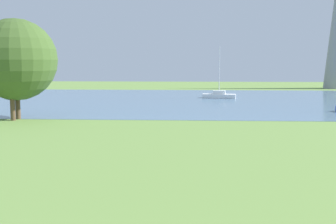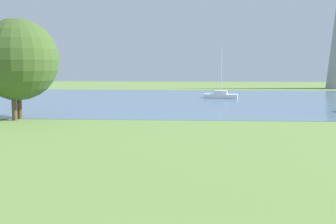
% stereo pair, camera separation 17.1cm
% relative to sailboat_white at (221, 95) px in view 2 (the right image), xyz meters
% --- Properties ---
extents(ground_plane, '(160.00, 160.00, 0.00)m').
position_rel_sailboat_white_xyz_m(ground_plane, '(-5.83, -31.17, -0.47)').
color(ground_plane, olive).
extents(water_surface, '(140.00, 40.00, 0.02)m').
position_rel_sailboat_white_xyz_m(water_surface, '(-5.83, -3.17, -0.46)').
color(water_surface, slate).
rests_on(water_surface, ground).
extents(sailboat_white, '(4.96, 2.16, 7.50)m').
position_rel_sailboat_white_xyz_m(sailboat_white, '(0.00, 0.00, 0.00)').
color(sailboat_white, white).
rests_on(sailboat_white, water_surface).
extents(tree_east_far, '(4.47, 4.47, 6.62)m').
position_rel_sailboat_white_xyz_m(tree_east_far, '(-20.29, -23.99, 3.90)').
color(tree_east_far, brown).
rests_on(tree_east_far, ground).
extents(tree_west_near, '(7.53, 7.53, 9.28)m').
position_rel_sailboat_white_xyz_m(tree_west_near, '(-20.20, -23.06, 5.04)').
color(tree_west_near, brown).
rests_on(tree_west_near, ground).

